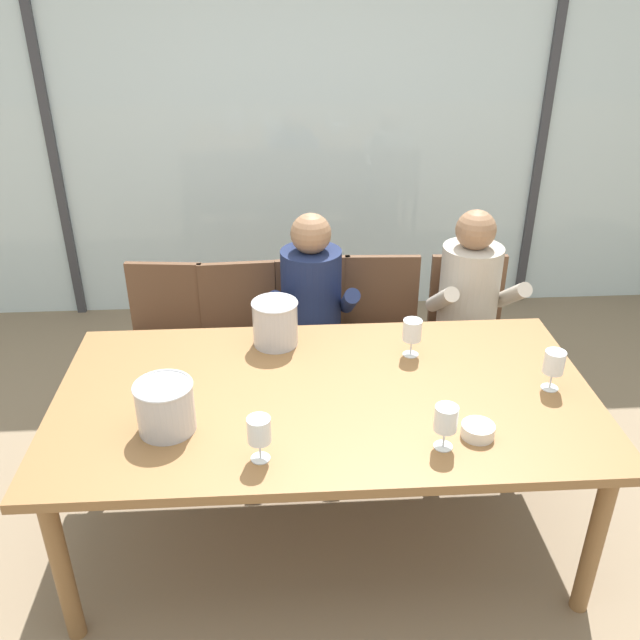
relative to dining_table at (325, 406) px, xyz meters
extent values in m
plane|color=#847056|center=(0.00, 1.00, -0.69)|extent=(14.00, 14.00, 0.00)
cube|color=silver|center=(0.00, 2.34, 0.61)|extent=(7.40, 0.03, 2.60)
cube|color=#38383D|center=(-1.66, 2.32, 0.61)|extent=(0.06, 0.06, 2.60)
cube|color=#38383D|center=(1.66, 2.32, 0.61)|extent=(0.06, 0.06, 2.60)
cube|color=#386633|center=(0.00, 6.25, 0.22)|extent=(13.40, 2.40, 1.82)
cube|color=olive|center=(0.00, 0.00, 0.05)|extent=(2.20, 1.16, 0.04)
cylinder|color=olive|center=(-1.00, -0.48, -0.33)|extent=(0.07, 0.07, 0.72)
cylinder|color=olive|center=(1.00, -0.48, -0.33)|extent=(0.07, 0.07, 0.72)
cylinder|color=olive|center=(-1.00, 0.48, -0.33)|extent=(0.07, 0.07, 0.72)
cylinder|color=olive|center=(1.00, 0.48, -0.33)|extent=(0.07, 0.07, 0.72)
cube|color=brown|center=(-0.82, 0.90, -0.24)|extent=(0.48, 0.48, 0.03)
cube|color=brown|center=(-0.80, 1.10, -0.02)|extent=(0.42, 0.08, 0.42)
cylinder|color=brown|center=(-1.03, 0.74, -0.47)|extent=(0.04, 0.04, 0.44)
cylinder|color=brown|center=(-0.65, 0.70, -0.47)|extent=(0.04, 0.04, 0.44)
cylinder|color=brown|center=(-0.99, 1.11, -0.47)|extent=(0.04, 0.04, 0.44)
cylinder|color=brown|center=(-0.62, 1.07, -0.47)|extent=(0.04, 0.04, 0.44)
cube|color=brown|center=(-0.40, 0.88, -0.24)|extent=(0.46, 0.46, 0.03)
cube|color=brown|center=(-0.41, 1.08, -0.02)|extent=(0.42, 0.06, 0.42)
cylinder|color=brown|center=(-0.58, 0.68, -0.47)|extent=(0.04, 0.04, 0.44)
cylinder|color=brown|center=(-0.20, 0.70, -0.47)|extent=(0.04, 0.04, 0.44)
cylinder|color=brown|center=(-0.60, 1.06, -0.47)|extent=(0.04, 0.04, 0.44)
cylinder|color=brown|center=(-0.22, 1.08, -0.47)|extent=(0.04, 0.04, 0.44)
cube|color=brown|center=(0.03, 0.92, -0.24)|extent=(0.49, 0.49, 0.03)
cube|color=brown|center=(0.01, 1.12, -0.02)|extent=(0.42, 0.08, 0.42)
cylinder|color=brown|center=(-0.14, 0.71, -0.47)|extent=(0.04, 0.04, 0.44)
cylinder|color=brown|center=(0.24, 0.75, -0.47)|extent=(0.04, 0.04, 0.44)
cylinder|color=brown|center=(-0.18, 1.09, -0.47)|extent=(0.04, 0.04, 0.44)
cylinder|color=brown|center=(0.20, 1.13, -0.47)|extent=(0.04, 0.04, 0.44)
cube|color=brown|center=(0.39, 0.93, -0.24)|extent=(0.46, 0.46, 0.03)
cube|color=brown|center=(0.40, 1.13, -0.02)|extent=(0.42, 0.06, 0.42)
cylinder|color=brown|center=(0.19, 0.75, -0.47)|extent=(0.04, 0.04, 0.44)
cylinder|color=brown|center=(0.57, 0.73, -0.47)|extent=(0.04, 0.04, 0.44)
cylinder|color=brown|center=(0.21, 1.13, -0.47)|extent=(0.04, 0.04, 0.44)
cylinder|color=brown|center=(0.59, 1.11, -0.47)|extent=(0.04, 0.04, 0.44)
cube|color=brown|center=(0.87, 0.91, -0.24)|extent=(0.46, 0.46, 0.03)
cube|color=brown|center=(0.88, 1.11, -0.02)|extent=(0.42, 0.06, 0.42)
cylinder|color=brown|center=(0.67, 0.73, -0.47)|extent=(0.04, 0.04, 0.44)
cylinder|color=brown|center=(1.05, 0.71, -0.47)|extent=(0.04, 0.04, 0.44)
cylinder|color=brown|center=(0.69, 1.11, -0.47)|extent=(0.04, 0.04, 0.44)
cylinder|color=brown|center=(1.07, 1.09, -0.47)|extent=(0.04, 0.04, 0.44)
cylinder|color=#192347|center=(-0.01, 0.93, 0.05)|extent=(0.32, 0.32, 0.52)
sphere|color=#936B4C|center=(-0.01, 0.93, 0.40)|extent=(0.21, 0.21, 0.21)
cube|color=#47423D|center=(-0.10, 0.73, -0.21)|extent=(0.13, 0.40, 0.13)
cube|color=#47423D|center=(0.08, 0.73, -0.21)|extent=(0.13, 0.40, 0.13)
cylinder|color=#47423D|center=(-0.10, 0.53, -0.46)|extent=(0.10, 0.10, 0.46)
cylinder|color=#47423D|center=(0.08, 0.53, -0.46)|extent=(0.10, 0.10, 0.46)
cylinder|color=#192347|center=(-0.20, 0.81, 0.08)|extent=(0.08, 0.32, 0.26)
cylinder|color=#192347|center=(0.18, 0.81, 0.08)|extent=(0.08, 0.32, 0.26)
cylinder|color=#B7AD9E|center=(0.84, 0.93, 0.05)|extent=(0.34, 0.34, 0.52)
sphere|color=#936B4C|center=(0.84, 0.93, 0.40)|extent=(0.21, 0.21, 0.21)
cube|color=#47423D|center=(0.77, 0.73, -0.21)|extent=(0.16, 0.41, 0.13)
cube|color=#47423D|center=(0.95, 0.74, -0.21)|extent=(0.16, 0.41, 0.13)
cylinder|color=#47423D|center=(0.78, 0.53, -0.46)|extent=(0.10, 0.10, 0.46)
cylinder|color=#47423D|center=(0.96, 0.54, -0.46)|extent=(0.10, 0.10, 0.46)
cylinder|color=#B7AD9E|center=(0.66, 0.80, 0.08)|extent=(0.11, 0.33, 0.26)
cylinder|color=#B7AD9E|center=(1.04, 0.83, 0.08)|extent=(0.11, 0.33, 0.26)
cylinder|color=#B7B7BC|center=(-0.61, -0.20, 0.16)|extent=(0.21, 0.21, 0.19)
torus|color=silver|center=(-0.61, -0.20, 0.26)|extent=(0.22, 0.22, 0.01)
cylinder|color=#B7B7BC|center=(-0.20, 0.42, 0.17)|extent=(0.20, 0.20, 0.21)
torus|color=silver|center=(-0.20, 0.42, 0.27)|extent=(0.21, 0.21, 0.01)
cylinder|color=silver|center=(0.54, -0.32, 0.09)|extent=(0.12, 0.12, 0.05)
cylinder|color=silver|center=(0.40, -0.37, 0.07)|extent=(0.07, 0.07, 0.00)
cylinder|color=silver|center=(0.40, -0.37, 0.11)|extent=(0.01, 0.01, 0.07)
cylinder|color=silver|center=(0.40, -0.37, 0.19)|extent=(0.08, 0.08, 0.09)
cylinder|color=#560C1E|center=(0.40, -0.37, 0.17)|extent=(0.07, 0.07, 0.04)
cylinder|color=silver|center=(0.93, -0.03, 0.07)|extent=(0.07, 0.07, 0.00)
cylinder|color=silver|center=(0.93, -0.03, 0.11)|extent=(0.01, 0.01, 0.07)
cylinder|color=silver|center=(0.93, -0.03, 0.19)|extent=(0.08, 0.08, 0.09)
cylinder|color=silver|center=(0.40, 0.28, 0.07)|extent=(0.07, 0.07, 0.00)
cylinder|color=silver|center=(0.40, 0.28, 0.11)|extent=(0.01, 0.01, 0.07)
cylinder|color=silver|center=(0.40, 0.28, 0.19)|extent=(0.08, 0.08, 0.09)
cylinder|color=#E0D184|center=(0.40, 0.28, 0.17)|extent=(0.07, 0.07, 0.04)
cylinder|color=silver|center=(-0.26, -0.40, 0.07)|extent=(0.07, 0.07, 0.00)
cylinder|color=silver|center=(-0.26, -0.40, 0.11)|extent=(0.01, 0.01, 0.07)
cylinder|color=silver|center=(-0.26, -0.40, 0.19)|extent=(0.08, 0.08, 0.09)
cylinder|color=maroon|center=(-0.26, -0.40, 0.17)|extent=(0.07, 0.07, 0.04)
camera|label=1|loc=(-0.16, -2.28, 1.62)|focal=37.77mm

